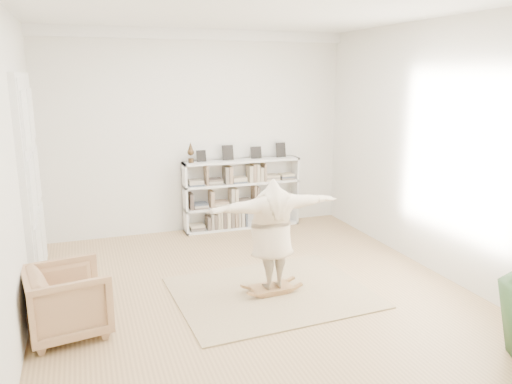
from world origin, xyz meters
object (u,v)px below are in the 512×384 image
rocker_board (272,288)px  person (272,231)px  armchair (68,301)px  bookshelf (241,195)px

rocker_board → person: (0.00, -0.00, 0.79)m
armchair → rocker_board: size_ratio=1.55×
armchair → person: 2.56m
bookshelf → rocker_board: (-0.53, -2.96, -0.56)m
armchair → rocker_board: bearing=-94.5°
bookshelf → armchair: bookshelf is taller
bookshelf → rocker_board: size_ratio=3.98×
armchair → person: (2.51, 0.22, 0.47)m
armchair → rocker_board: armchair is taller
armchair → person: person is taller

